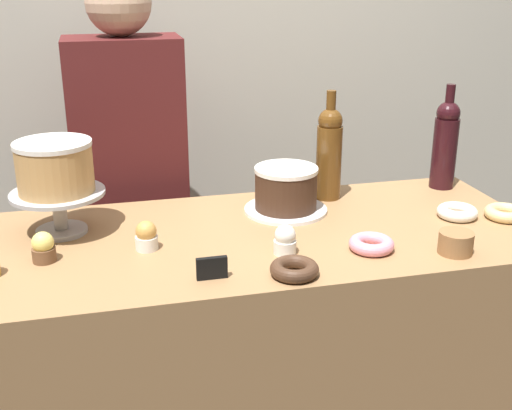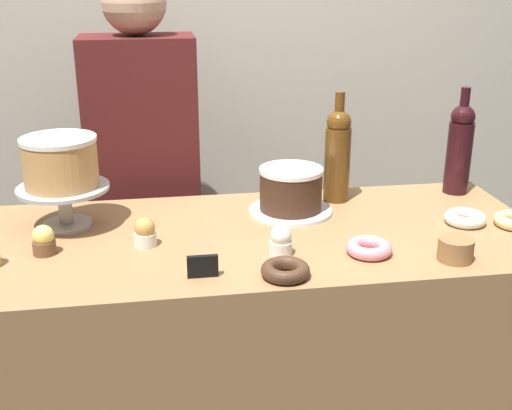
{
  "view_description": "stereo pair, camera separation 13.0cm",
  "coord_description": "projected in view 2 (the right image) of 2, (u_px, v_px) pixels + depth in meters",
  "views": [
    {
      "loc": [
        -0.37,
        -1.52,
        1.6
      ],
      "look_at": [
        0.0,
        0.0,
        1.02
      ],
      "focal_mm": 45.53,
      "sensor_mm": 36.0,
      "label": 1
    },
    {
      "loc": [
        -0.25,
        -1.55,
        1.6
      ],
      "look_at": [
        0.0,
        0.0,
        1.02
      ],
      "focal_mm": 45.53,
      "sensor_mm": 36.0,
      "label": 2
    }
  ],
  "objects": [
    {
      "name": "donut_sugar",
      "position": [
        465.0,
        218.0,
        1.76
      ],
      "size": [
        0.11,
        0.11,
        0.03
      ],
      "color": "silver",
      "rests_on": "display_counter"
    },
    {
      "name": "cupcake_lemon",
      "position": [
        44.0,
        241.0,
        1.57
      ],
      "size": [
        0.06,
        0.06,
        0.07
      ],
      "color": "brown",
      "rests_on": "display_counter"
    },
    {
      "name": "display_counter",
      "position": [
        256.0,
        385.0,
        1.86
      ],
      "size": [
        1.52,
        0.65,
        0.94
      ],
      "color": "#997047",
      "rests_on": "ground_plane"
    },
    {
      "name": "cupcake_vanilla",
      "position": [
        281.0,
        241.0,
        1.57
      ],
      "size": [
        0.06,
        0.06,
        0.07
      ],
      "color": "white",
      "rests_on": "display_counter"
    },
    {
      "name": "cupcake_caramel",
      "position": [
        145.0,
        233.0,
        1.62
      ],
      "size": [
        0.06,
        0.06,
        0.07
      ],
      "color": "white",
      "rests_on": "display_counter"
    },
    {
      "name": "donut_chocolate",
      "position": [
        285.0,
        270.0,
        1.46
      ],
      "size": [
        0.11,
        0.11,
        0.03
      ],
      "color": "#472D1E",
      "rests_on": "display_counter"
    },
    {
      "name": "wine_bottle_amber",
      "position": [
        338.0,
        153.0,
        1.9
      ],
      "size": [
        0.08,
        0.08,
        0.33
      ],
      "color": "#5B3814",
      "rests_on": "display_counter"
    },
    {
      "name": "barista_figure",
      "position": [
        146.0,
        205.0,
        2.21
      ],
      "size": [
        0.36,
        0.22,
        1.6
      ],
      "color": "black",
      "rests_on": "ground_plane"
    },
    {
      "name": "cookie_stack",
      "position": [
        456.0,
        249.0,
        1.54
      ],
      "size": [
        0.08,
        0.08,
        0.05
      ],
      "color": "olive",
      "rests_on": "display_counter"
    },
    {
      "name": "silver_serving_platter",
      "position": [
        290.0,
        211.0,
        1.85
      ],
      "size": [
        0.24,
        0.24,
        0.01
      ],
      "color": "white",
      "rests_on": "display_counter"
    },
    {
      "name": "white_layer_cake",
      "position": [
        60.0,
        162.0,
        1.68
      ],
      "size": [
        0.2,
        0.2,
        0.13
      ],
      "color": "tan",
      "rests_on": "cake_stand_pedestal"
    },
    {
      "name": "back_wall",
      "position": [
        218.0,
        53.0,
        2.41
      ],
      "size": [
        6.0,
        0.05,
        2.6
      ],
      "color": "#BCB7A8",
      "rests_on": "ground_plane"
    },
    {
      "name": "price_sign_chalkboard",
      "position": [
        203.0,
        266.0,
        1.46
      ],
      "size": [
        0.07,
        0.01,
        0.05
      ],
      "color": "black",
      "rests_on": "display_counter"
    },
    {
      "name": "donut_pink",
      "position": [
        369.0,
        248.0,
        1.58
      ],
      "size": [
        0.11,
        0.11,
        0.03
      ],
      "color": "pink",
      "rests_on": "display_counter"
    },
    {
      "name": "wine_bottle_dark_red",
      "position": [
        460.0,
        147.0,
        1.96
      ],
      "size": [
        0.08,
        0.08,
        0.33
      ],
      "color": "black",
      "rests_on": "display_counter"
    },
    {
      "name": "cake_stand_pedestal",
      "position": [
        64.0,
        199.0,
        1.72
      ],
      "size": [
        0.24,
        0.24,
        0.11
      ],
      "color": "#B2B2B7",
      "rests_on": "display_counter"
    },
    {
      "name": "chocolate_round_cake",
      "position": [
        291.0,
        189.0,
        1.82
      ],
      "size": [
        0.18,
        0.18,
        0.12
      ],
      "color": "#3D2619",
      "rests_on": "silver_serving_platter"
    }
  ]
}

